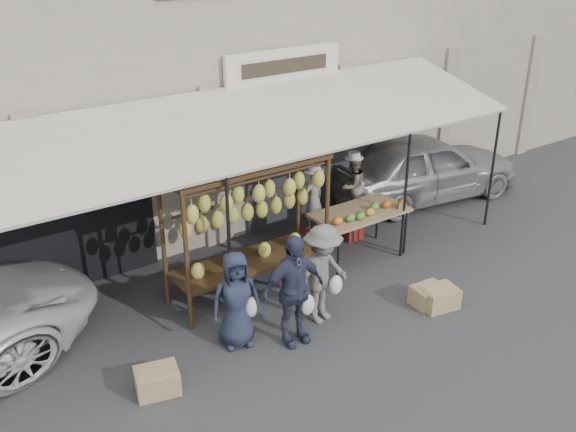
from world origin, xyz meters
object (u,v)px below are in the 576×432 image
at_px(vendor_left, 314,199).
at_px(customer_left, 236,300).
at_px(vendor_right, 353,186).
at_px(customer_mid, 293,290).
at_px(banana_rack, 249,204).
at_px(crate_near_b, 428,295).
at_px(produce_table, 362,213).
at_px(crate_near_a, 439,298).
at_px(sedan, 423,167).
at_px(crate_far, 157,381).
at_px(customer_right, 322,274).

height_order(vendor_left, customer_left, vendor_left).
relative_size(vendor_right, customer_mid, 0.68).
height_order(banana_rack, crate_near_b, banana_rack).
distance_m(produce_table, customer_left, 3.25).
relative_size(crate_near_a, crate_near_b, 1.07).
bearing_deg(sedan, crate_far, 117.55).
xyz_separation_m(vendor_left, crate_near_b, (0.38, -2.53, -0.84)).
bearing_deg(vendor_right, produce_table, 51.87).
xyz_separation_m(banana_rack, customer_left, (-0.87, -1.04, -0.84)).
bearing_deg(customer_mid, crate_far, -179.36).
bearing_deg(vendor_left, crate_far, 21.10).
relative_size(vendor_right, crate_far, 2.12).
bearing_deg(vendor_right, sedan, -176.69).
relative_size(customer_mid, crate_near_b, 3.28).
distance_m(customer_left, crate_far, 1.51).
height_order(crate_near_a, crate_near_b, crate_near_a).
bearing_deg(banana_rack, crate_near_a, -42.70).
xyz_separation_m(vendor_right, sedan, (2.50, 0.61, -0.34)).
relative_size(banana_rack, vendor_left, 2.28).
distance_m(banana_rack, vendor_right, 2.72).
xyz_separation_m(customer_mid, sedan, (5.29, 2.68, -0.12)).
height_order(customer_left, crate_near_b, customer_left).
xyz_separation_m(customer_mid, crate_far, (-2.05, 0.09, -0.68)).
relative_size(crate_near_b, sedan, 0.12).
bearing_deg(produce_table, customer_left, -163.03).
bearing_deg(crate_far, customer_right, 2.18).
distance_m(customer_mid, crate_near_b, 2.44).
bearing_deg(vendor_right, crate_far, 11.74).
bearing_deg(sedan, customer_mid, 125.01).
bearing_deg(customer_left, vendor_left, 48.85).
relative_size(vendor_right, customer_right, 0.73).
distance_m(customer_mid, customer_right, 0.70).
height_order(produce_table, vendor_right, vendor_right).
bearing_deg(customer_right, customer_left, 159.71).
relative_size(customer_mid, customer_right, 1.07).
distance_m(customer_left, sedan, 6.39).
height_order(banana_rack, crate_far, banana_rack).
relative_size(vendor_right, crate_near_b, 2.24).
height_order(banana_rack, vendor_left, banana_rack).
distance_m(customer_left, crate_near_b, 3.15).
relative_size(crate_near_b, crate_far, 0.94).
xyz_separation_m(vendor_left, crate_near_a, (0.45, -2.68, -0.83)).
height_order(customer_right, crate_near_a, customer_right).
xyz_separation_m(vendor_left, crate_far, (-3.98, -2.01, -0.83)).
xyz_separation_m(customer_left, customer_mid, (0.68, -0.40, 0.12)).
bearing_deg(produce_table, crate_near_b, -93.67).
bearing_deg(sedan, vendor_left, 107.82).
height_order(customer_mid, crate_near_a, customer_mid).
bearing_deg(crate_near_b, produce_table, 86.33).
distance_m(customer_mid, crate_near_a, 2.54).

